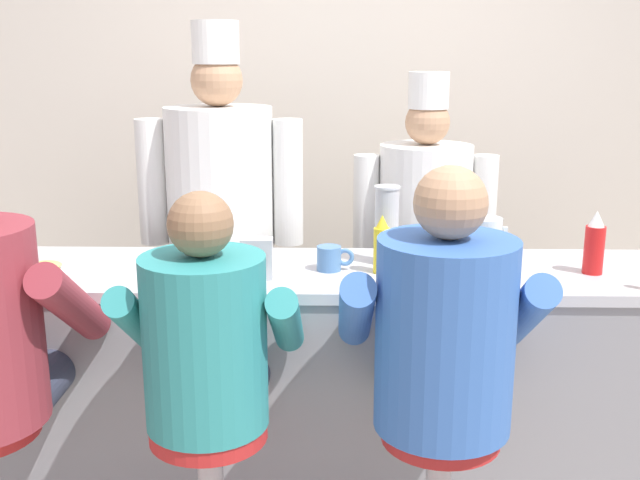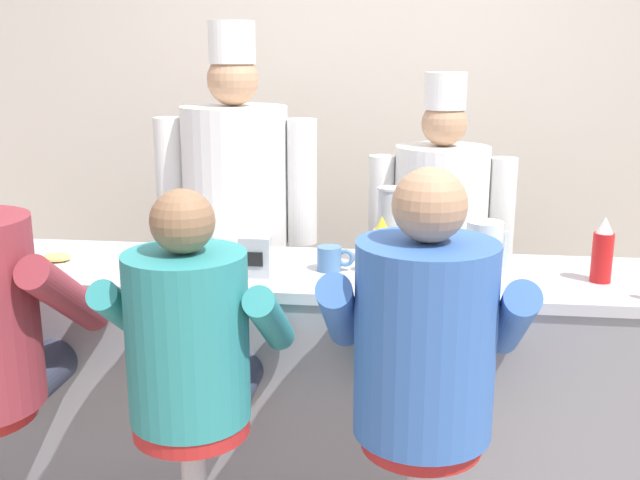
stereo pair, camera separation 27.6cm
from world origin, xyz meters
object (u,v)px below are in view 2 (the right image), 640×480
object	(u,v)px
water_pitcher_clear	(484,252)
napkin_dispenser_chrome	(255,257)
mustard_bottle_yellow	(381,248)
breakfast_plate	(57,262)
cereal_bowl	(209,262)
diner_seated_blue	(424,351)
cook_in_whites_near	(237,215)
cook_in_whites_far	(440,242)
diner_seated_teal	(191,351)
cup_stack_steel	(390,227)
ketchup_bottle_red	(603,252)
coffee_mug_blue	(331,258)

from	to	relation	value
water_pitcher_clear	napkin_dispenser_chrome	xyz separation A→B (m)	(-0.82, -0.04, -0.04)
mustard_bottle_yellow	napkin_dispenser_chrome	world-z (taller)	mustard_bottle_yellow
breakfast_plate	napkin_dispenser_chrome	distance (m)	0.79
cereal_bowl	breakfast_plate	bearing A→B (deg)	-176.90
diner_seated_blue	cook_in_whites_near	xyz separation A→B (m)	(-0.84, 1.15, 0.14)
diner_seated_blue	cook_in_whites_far	world-z (taller)	cook_in_whites_far
napkin_dispenser_chrome	cereal_bowl	bearing A→B (deg)	159.12
mustard_bottle_yellow	cook_in_whites_far	bearing A→B (deg)	71.16
napkin_dispenser_chrome	diner_seated_teal	bearing A→B (deg)	-102.73
diner_seated_teal	cook_in_whites_far	size ratio (longest dim) A/B	0.82
breakfast_plate	diner_seated_teal	xyz separation A→B (m)	(0.68, -0.51, -0.12)
mustard_bottle_yellow	diner_seated_blue	world-z (taller)	diner_seated_blue
breakfast_plate	cup_stack_steel	distance (m)	1.28
ketchup_bottle_red	mustard_bottle_yellow	size ratio (longest dim) A/B	1.08
breakfast_plate	coffee_mug_blue	xyz separation A→B (m)	(1.05, 0.07, 0.03)
water_pitcher_clear	cereal_bowl	bearing A→B (deg)	177.90
breakfast_plate	coffee_mug_blue	size ratio (longest dim) A/B	1.76
ketchup_bottle_red	cook_in_whites_near	xyz separation A→B (m)	(-1.47, 0.60, -0.03)
water_pitcher_clear	breakfast_plate	world-z (taller)	water_pitcher_clear
cook_in_whites_near	mustard_bottle_yellow	bearing A→B (deg)	-41.47
ketchup_bottle_red	cereal_bowl	bearing A→B (deg)	-179.40
breakfast_plate	cook_in_whites_far	distance (m)	1.65
mustard_bottle_yellow	water_pitcher_clear	xyz separation A→B (m)	(0.36, -0.04, 0.01)
breakfast_plate	cereal_bowl	bearing A→B (deg)	3.10
ketchup_bottle_red	cook_in_whites_far	size ratio (longest dim) A/B	0.14
breakfast_plate	cook_in_whites_far	xyz separation A→B (m)	(1.47, 0.73, -0.06)
mustard_bottle_yellow	diner_seated_blue	bearing A→B (deg)	-74.18
ketchup_bottle_red	cup_stack_steel	world-z (taller)	cup_stack_steel
cereal_bowl	coffee_mug_blue	xyz separation A→B (m)	(0.46, 0.03, 0.02)
ketchup_bottle_red	water_pitcher_clear	xyz separation A→B (m)	(-0.42, -0.05, 0.00)
ketchup_bottle_red	diner_seated_blue	xyz separation A→B (m)	(-0.63, -0.56, -0.18)
cereal_bowl	diner_seated_teal	world-z (taller)	diner_seated_teal
ketchup_bottle_red	napkin_dispenser_chrome	world-z (taller)	ketchup_bottle_red
napkin_dispenser_chrome	diner_seated_teal	size ratio (longest dim) A/B	0.11
ketchup_bottle_red	cup_stack_steel	distance (m)	0.77
coffee_mug_blue	cook_in_whites_near	world-z (taller)	cook_in_whites_near
coffee_mug_blue	cook_in_whites_near	distance (m)	0.76
diner_seated_blue	mustard_bottle_yellow	bearing A→B (deg)	105.82
cook_in_whites_near	ketchup_bottle_red	bearing A→B (deg)	-22.13
coffee_mug_blue	ketchup_bottle_red	bearing A→B (deg)	-1.16
cook_in_whites_far	cook_in_whites_near	bearing A→B (deg)	-174.58
napkin_dispenser_chrome	cup_stack_steel	bearing A→B (deg)	23.37
diner_seated_blue	cook_in_whites_far	xyz separation A→B (m)	(0.08, 1.24, 0.02)
ketchup_bottle_red	cook_in_whites_far	bearing A→B (deg)	128.54
cereal_bowl	napkin_dispenser_chrome	size ratio (longest dim) A/B	0.93
napkin_dispenser_chrome	water_pitcher_clear	bearing A→B (deg)	2.62
diner_seated_blue	water_pitcher_clear	bearing A→B (deg)	67.39
diner_seated_teal	diner_seated_blue	bearing A→B (deg)	0.34
ketchup_bottle_red	mustard_bottle_yellow	xyz separation A→B (m)	(-0.78, -0.01, -0.01)
mustard_bottle_yellow	cook_in_whites_near	bearing A→B (deg)	138.53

